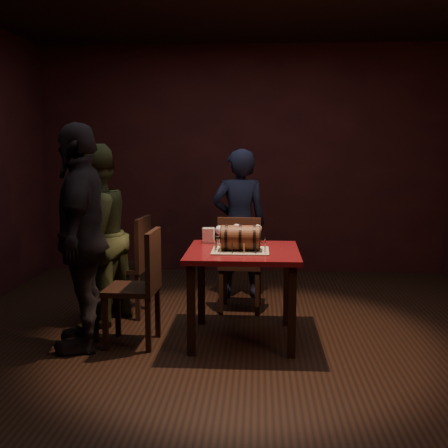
% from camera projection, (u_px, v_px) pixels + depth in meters
% --- Properties ---
extents(room_shell, '(5.04, 5.04, 2.80)m').
position_uv_depth(room_shell, '(233.00, 169.00, 4.48)').
color(room_shell, black).
rests_on(room_shell, ground).
extents(pub_table, '(0.90, 0.90, 0.75)m').
position_uv_depth(pub_table, '(243.00, 263.00, 4.56)').
color(pub_table, '#550E14').
rests_on(pub_table, ground).
extents(cake_board, '(0.45, 0.35, 0.01)m').
position_uv_depth(cake_board, '(240.00, 251.00, 4.47)').
color(cake_board, '#ABA18A').
rests_on(cake_board, pub_table).
extents(barrel_cake, '(0.37, 0.22, 0.22)m').
position_uv_depth(barrel_cake, '(240.00, 238.00, 4.46)').
color(barrel_cake, brown).
rests_on(barrel_cake, cake_board).
extents(birthday_candles, '(0.40, 0.30, 0.09)m').
position_uv_depth(birthday_candles, '(241.00, 245.00, 4.47)').
color(birthday_candles, '#EED38E').
rests_on(birthday_candles, cake_board).
extents(wine_glass_left, '(0.07, 0.07, 0.16)m').
position_uv_depth(wine_glass_left, '(219.00, 231.00, 4.79)').
color(wine_glass_left, silver).
rests_on(wine_glass_left, pub_table).
extents(wine_glass_mid, '(0.07, 0.07, 0.16)m').
position_uv_depth(wine_glass_mid, '(237.00, 229.00, 4.88)').
color(wine_glass_mid, silver).
rests_on(wine_glass_mid, pub_table).
extents(wine_glass_right, '(0.07, 0.07, 0.16)m').
position_uv_depth(wine_glass_right, '(258.00, 230.00, 4.85)').
color(wine_glass_right, silver).
rests_on(wine_glass_right, pub_table).
extents(pint_of_ale, '(0.07, 0.07, 0.15)m').
position_uv_depth(pint_of_ale, '(230.00, 236.00, 4.76)').
color(pint_of_ale, silver).
rests_on(pint_of_ale, pub_table).
extents(menu_card, '(0.10, 0.05, 0.13)m').
position_uv_depth(menu_card, '(208.00, 236.00, 4.84)').
color(menu_card, white).
rests_on(menu_card, pub_table).
extents(chair_back, '(0.42, 0.42, 0.93)m').
position_uv_depth(chair_back, '(240.00, 259.00, 5.31)').
color(chair_back, black).
rests_on(chair_back, ground).
extents(chair_left_rear, '(0.44, 0.44, 0.93)m').
position_uv_depth(chair_left_rear, '(133.00, 260.00, 5.24)').
color(chair_left_rear, black).
rests_on(chair_left_rear, ground).
extents(chair_left_front, '(0.42, 0.42, 0.93)m').
position_uv_depth(chair_left_front, '(141.00, 281.00, 4.46)').
color(chair_left_front, black).
rests_on(chair_left_front, ground).
extents(person_back, '(0.62, 0.47, 1.55)m').
position_uv_depth(person_back, '(239.00, 224.00, 5.81)').
color(person_back, '#1B1F36').
rests_on(person_back, ground).
extents(person_left_rear, '(0.85, 0.95, 1.60)m').
position_uv_depth(person_left_rear, '(94.00, 235.00, 4.94)').
color(person_left_rear, '#383E1F').
rests_on(person_left_rear, ground).
extents(person_left_front, '(0.58, 1.09, 1.76)m').
position_uv_depth(person_left_front, '(82.00, 238.00, 4.34)').
color(person_left_front, black).
rests_on(person_left_front, ground).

